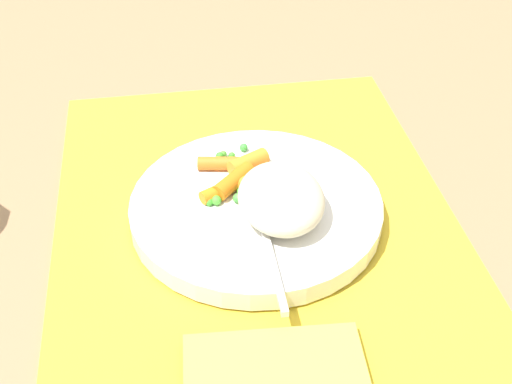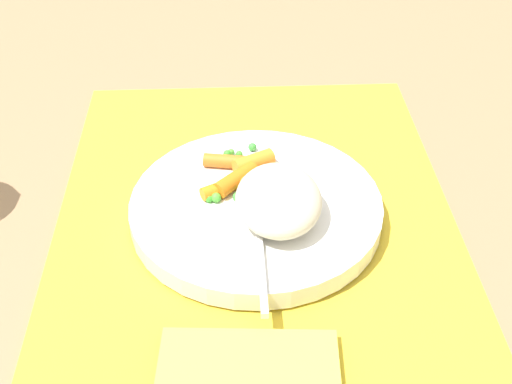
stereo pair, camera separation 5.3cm
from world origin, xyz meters
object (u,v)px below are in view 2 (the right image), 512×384
at_px(fork, 257,215).
at_px(napkin, 248,379).
at_px(rice_mound, 279,200).
at_px(carrot_portion, 242,173).
at_px(plate, 256,208).

bearing_deg(fork, napkin, 174.84).
xyz_separation_m(fork, napkin, (-0.16, 0.01, -0.02)).
height_order(rice_mound, carrot_portion, rice_mound).
height_order(carrot_portion, fork, carrot_portion).
height_order(rice_mound, fork, rice_mound).
distance_m(carrot_portion, napkin, 0.22).
xyz_separation_m(rice_mound, napkin, (-0.16, 0.03, -0.04)).
xyz_separation_m(rice_mound, fork, (-0.00, 0.02, -0.02)).
bearing_deg(napkin, fork, -5.16).
bearing_deg(rice_mound, plate, 38.94).
xyz_separation_m(plate, fork, (-0.02, -0.00, 0.01)).
height_order(carrot_portion, napkin, carrot_portion).
bearing_deg(napkin, rice_mound, -11.68).
xyz_separation_m(rice_mound, carrot_portion, (0.06, 0.03, -0.01)).
relative_size(carrot_portion, napkin, 0.64).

